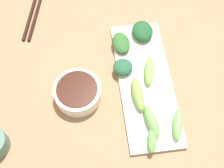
% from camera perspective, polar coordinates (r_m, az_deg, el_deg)
% --- Properties ---
extents(tabletop, '(2.10, 2.10, 0.02)m').
position_cam_1_polar(tabletop, '(0.84, 1.72, -0.68)').
color(tabletop, '#966B4C').
rests_on(tabletop, ground).
extents(sauce_bowl, '(0.12, 0.12, 0.04)m').
position_cam_1_polar(sauce_bowl, '(0.80, -6.46, -1.55)').
color(sauce_bowl, silver).
rests_on(sauce_bowl, tabletop).
extents(serving_plate, '(0.14, 0.39, 0.01)m').
position_cam_1_polar(serving_plate, '(0.84, 6.18, 0.56)').
color(serving_plate, silver).
rests_on(serving_plate, tabletop).
extents(broccoli_stalk_0, '(0.04, 0.09, 0.02)m').
position_cam_1_polar(broccoli_stalk_0, '(0.83, 6.94, 2.48)').
color(broccoli_stalk_0, '#75A94A').
rests_on(broccoli_stalk_0, serving_plate).
extents(broccoli_stalk_1, '(0.04, 0.07, 0.03)m').
position_cam_1_polar(broccoli_stalk_1, '(0.76, 7.53, -10.33)').
color(broccoli_stalk_1, '#64A04D').
rests_on(broccoli_stalk_1, serving_plate).
extents(broccoli_leafy_2, '(0.06, 0.08, 0.03)m').
position_cam_1_polar(broccoli_leafy_2, '(0.90, 5.73, 9.82)').
color(broccoli_leafy_2, '#1C4B25').
rests_on(broccoli_leafy_2, serving_plate).
extents(broccoli_stalk_3, '(0.04, 0.09, 0.03)m').
position_cam_1_polar(broccoli_stalk_3, '(0.77, 7.43, -6.82)').
color(broccoli_stalk_3, '#6FB155').
rests_on(broccoli_stalk_3, serving_plate).
extents(broccoli_leafy_4, '(0.06, 0.08, 0.02)m').
position_cam_1_polar(broccoli_leafy_4, '(0.88, 1.71, 7.71)').
color(broccoli_leafy_4, '#2D5B28').
rests_on(broccoli_leafy_4, serving_plate).
extents(broccoli_leafy_5, '(0.07, 0.07, 0.03)m').
position_cam_1_polar(broccoli_leafy_5, '(0.83, 2.05, 3.15)').
color(broccoli_leafy_5, '#245133').
rests_on(broccoli_leafy_5, serving_plate).
extents(broccoli_stalk_6, '(0.05, 0.09, 0.03)m').
position_cam_1_polar(broccoli_stalk_6, '(0.78, 12.22, -7.35)').
color(broccoli_stalk_6, '#70B35B').
rests_on(broccoli_stalk_6, serving_plate).
extents(broccoli_stalk_7, '(0.03, 0.10, 0.03)m').
position_cam_1_polar(broccoli_stalk_7, '(0.80, 4.84, -1.85)').
color(broccoli_stalk_7, '#7AA745').
rests_on(broccoli_stalk_7, serving_plate).
extents(chopsticks, '(0.08, 0.23, 0.01)m').
position_cam_1_polar(chopsticks, '(1.01, -14.29, 13.17)').
color(chopsticks, black).
rests_on(chopsticks, tabletop).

